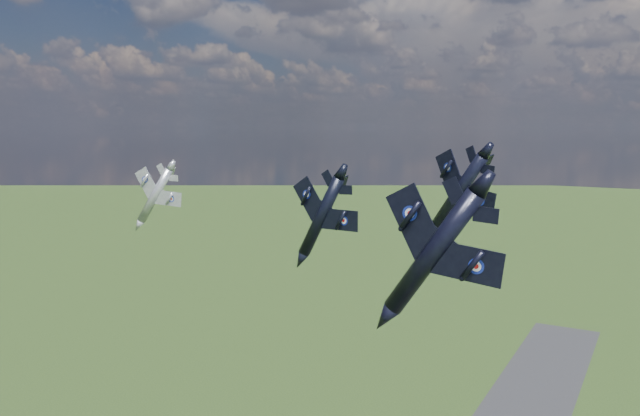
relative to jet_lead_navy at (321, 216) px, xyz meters
The scene contains 4 objects.
jet_lead_navy is the anchor object (origin of this frame).
jet_right_navy 35.58m from the jet_lead_navy, 49.15° to the right, with size 9.70×13.52×2.80m, color black, non-canonical shape.
jet_high_navy 17.43m from the jet_lead_navy, 36.83° to the left, with size 11.31×15.76×3.26m, color black, non-canonical shape.
jet_left_silver 30.82m from the jet_lead_navy, behind, with size 9.28×12.93×2.68m, color #9FA0AA, non-canonical shape.
Camera 1 is at (35.99, -50.31, 92.22)m, focal length 35.00 mm.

